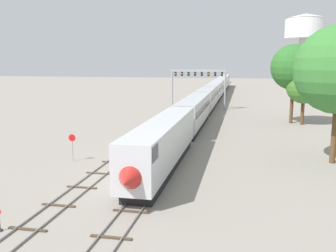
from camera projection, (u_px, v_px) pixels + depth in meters
name	position (u px, v px, depth m)	size (l,w,h in m)	color
ground_plane	(129.00, 183.00, 32.34)	(400.00, 400.00, 0.00)	gray
track_main	(212.00, 104.00, 89.84)	(2.60, 200.00, 0.16)	slate
track_near	(174.00, 116.00, 71.62)	(2.60, 160.00, 0.16)	slate
passenger_train	(213.00, 93.00, 91.65)	(3.04, 136.95, 4.80)	silver
signal_gantry	(198.00, 79.00, 80.50)	(12.10, 0.49, 8.93)	#999BA0
water_tower	(305.00, 33.00, 95.59)	(10.22, 10.22, 22.28)	beige
stop_sign	(72.00, 144.00, 39.17)	(0.76, 0.08, 2.88)	gray
trackside_tree_mid	(304.00, 86.00, 60.79)	(5.79, 5.79, 9.29)	brown
trackside_tree_right	(294.00, 67.00, 61.84)	(7.59, 7.59, 13.18)	brown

